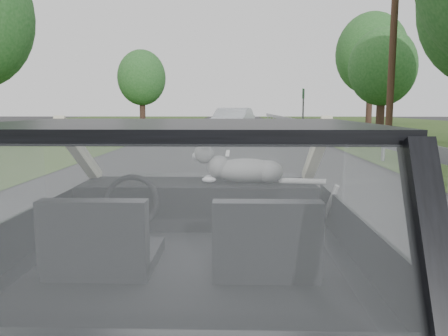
# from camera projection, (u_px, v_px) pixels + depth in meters

# --- Properties ---
(subject_car) EXTENTS (1.80, 4.00, 1.45)m
(subject_car) POSITION_uv_depth(u_px,v_px,m) (190.00, 250.00, 2.42)
(subject_car) COLOR black
(subject_car) RESTS_ON ground
(dashboard) EXTENTS (1.58, 0.45, 0.30)m
(dashboard) POSITION_uv_depth(u_px,v_px,m) (199.00, 203.00, 3.02)
(dashboard) COLOR black
(dashboard) RESTS_ON subject_car
(driver_seat) EXTENTS (0.50, 0.72, 0.42)m
(driver_seat) POSITION_uv_depth(u_px,v_px,m) (101.00, 238.00, 2.12)
(driver_seat) COLOR black
(driver_seat) RESTS_ON subject_car
(passenger_seat) EXTENTS (0.50, 0.72, 0.42)m
(passenger_seat) POSITION_uv_depth(u_px,v_px,m) (266.00, 239.00, 2.10)
(passenger_seat) COLOR black
(passenger_seat) RESTS_ON subject_car
(steering_wheel) EXTENTS (0.36, 0.36, 0.04)m
(steering_wheel) POSITION_uv_depth(u_px,v_px,m) (131.00, 202.00, 2.73)
(steering_wheel) COLOR black
(steering_wheel) RESTS_ON dashboard
(cat) EXTENTS (0.66, 0.25, 0.29)m
(cat) POSITION_uv_depth(u_px,v_px,m) (246.00, 169.00, 2.97)
(cat) COLOR gray
(cat) RESTS_ON dashboard
(guardrail) EXTENTS (0.05, 90.00, 0.32)m
(guardrail) POSITION_uv_depth(u_px,v_px,m) (380.00, 141.00, 12.23)
(guardrail) COLOR #92949A
(guardrail) RESTS_ON ground
(other_car) EXTENTS (2.67, 4.78, 1.49)m
(other_car) POSITION_uv_depth(u_px,v_px,m) (232.00, 123.00, 21.87)
(other_car) COLOR silver
(other_car) RESTS_ON ground
(highway_sign) EXTENTS (0.37, 1.08, 2.72)m
(highway_sign) POSITION_uv_depth(u_px,v_px,m) (303.00, 110.00, 28.73)
(highway_sign) COLOR #0E4D1C
(highway_sign) RESTS_ON ground
(utility_pole) EXTENTS (0.30, 0.30, 7.87)m
(utility_pole) POSITION_uv_depth(u_px,v_px,m) (393.00, 41.00, 16.02)
(utility_pole) COLOR #473223
(utility_pole) RESTS_ON ground
(tree_2) EXTENTS (5.00, 5.00, 5.88)m
(tree_2) POSITION_uv_depth(u_px,v_px,m) (382.00, 82.00, 25.39)
(tree_2) COLOR #1B511C
(tree_2) RESTS_ON ground
(tree_3) EXTENTS (7.65, 7.65, 9.91)m
(tree_3) POSITION_uv_depth(u_px,v_px,m) (371.00, 70.00, 40.58)
(tree_3) COLOR #1B511C
(tree_3) RESTS_ON ground
(tree_6) EXTENTS (5.28, 5.28, 6.14)m
(tree_6) POSITION_uv_depth(u_px,v_px,m) (142.00, 89.00, 36.94)
(tree_6) COLOR #1B511C
(tree_6) RESTS_ON ground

